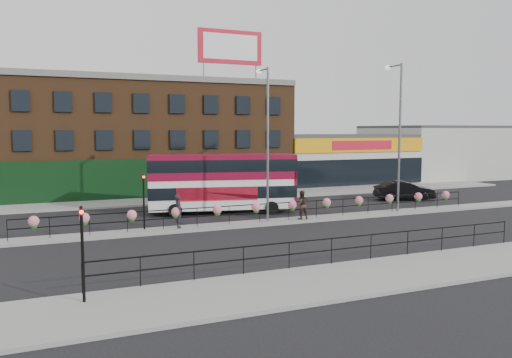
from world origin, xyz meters
name	(u,v)px	position (x,y,z in m)	size (l,w,h in m)	color
ground	(274,223)	(0.00, 0.00, 0.00)	(120.00, 120.00, 0.00)	black
south_pavement	(399,272)	(0.00, -12.00, 0.07)	(60.00, 4.00, 0.15)	gray
north_pavement	(215,198)	(0.00, 12.00, 0.07)	(60.00, 4.00, 0.15)	gray
median	(274,222)	(0.00, 0.00, 0.07)	(60.00, 1.60, 0.15)	gray
yellow_line_inner	(365,260)	(0.00, -9.70, 0.01)	(60.00, 0.10, 0.01)	gold
yellow_line_outer	(368,261)	(0.00, -9.88, 0.01)	(60.00, 0.10, 0.01)	gold
brick_building	(149,137)	(-4.00, 19.96, 5.13)	(25.00, 12.21, 10.30)	brown
supermarket	(330,158)	(16.00, 19.90, 2.65)	(15.00, 12.25, 5.30)	silver
warehouse_east	(434,152)	(30.75, 20.00, 3.15)	(14.50, 12.00, 6.30)	#B7B7B2
billboard	(230,47)	(2.50, 14.99, 13.18)	(6.00, 0.29, 4.40)	red
median_railing	(274,207)	(0.00, 0.00, 1.05)	(30.04, 0.56, 1.23)	black
south_railing	(332,245)	(-2.00, -10.10, 0.96)	(20.04, 0.05, 1.12)	black
double_decker_bus	(223,177)	(-1.75, 4.81, 2.53)	(10.45, 4.52, 4.11)	white
car	(404,191)	(14.25, 5.17, 0.80)	(5.11, 3.16, 1.59)	black
pedestrian_a	(179,211)	(-6.08, 0.07, 1.13)	(0.57, 0.77, 1.95)	black
pedestrian_b	(301,205)	(1.80, -0.15, 1.06)	(0.94, 0.76, 1.83)	#35251F
lamp_column_west	(266,131)	(-0.46, 0.28, 5.77)	(0.34, 1.66, 9.48)	slate
lamp_column_east	(398,124)	(9.51, 0.30, 6.20)	(0.37, 1.79, 10.21)	slate
traffic_light_south	(82,233)	(-12.00, -11.01, 2.47)	(0.15, 0.28, 3.65)	black
traffic_light_median	(144,189)	(-8.00, 0.39, 2.47)	(0.15, 0.28, 3.65)	black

